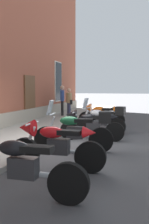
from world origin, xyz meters
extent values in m
plane|color=#424244|center=(0.00, 0.00, 0.00)|extent=(140.00, 140.00, 0.00)
cube|color=gray|center=(0.00, 1.38, 0.06)|extent=(30.96, 2.77, 0.12)
cube|color=brown|center=(4.16, 2.74, 1.15)|extent=(1.10, 0.08, 2.30)
cube|color=silver|center=(8.32, 2.75, 2.10)|extent=(1.22, 0.06, 2.52)
cube|color=black|center=(8.32, 2.72, 2.10)|extent=(1.10, 0.03, 2.40)
cylinder|color=black|center=(-3.69, -1.67, 0.31)|extent=(0.13, 0.63, 0.63)
cube|color=#28282B|center=(-3.70, -0.95, 0.49)|extent=(0.23, 0.44, 0.32)
ellipsoid|color=black|center=(-3.70, -0.80, 0.79)|extent=(0.27, 0.52, 0.24)
cube|color=black|center=(-3.70, -1.18, 0.80)|extent=(0.23, 0.48, 0.10)
cylinder|color=silver|center=(-3.58, -1.25, 0.36)|extent=(0.10, 0.45, 0.09)
cylinder|color=black|center=(-2.27, -0.24, 0.32)|extent=(0.13, 0.65, 0.65)
cylinder|color=black|center=(-2.24, -1.68, 0.32)|extent=(0.13, 0.65, 0.65)
cylinder|color=silver|center=(-2.27, -0.34, 0.58)|extent=(0.07, 0.32, 0.65)
cube|color=#28282B|center=(-2.26, -1.01, 0.50)|extent=(0.23, 0.44, 0.32)
ellipsoid|color=red|center=(-2.26, -0.86, 0.79)|extent=(0.27, 0.52, 0.24)
cube|color=black|center=(-2.25, -1.24, 0.80)|extent=(0.23, 0.48, 0.10)
cylinder|color=silver|center=(-2.26, -0.42, 0.96)|extent=(0.62, 0.05, 0.04)
cylinder|color=silver|center=(-2.13, -1.31, 0.37)|extent=(0.10, 0.45, 0.09)
cone|color=red|center=(-2.27, -0.29, 0.86)|extent=(0.37, 0.35, 0.36)
cone|color=red|center=(-2.24, -1.66, 0.82)|extent=(0.24, 0.26, 0.24)
cylinder|color=black|center=(-0.74, -0.11, 0.33)|extent=(0.21, 0.67, 0.66)
cylinder|color=black|center=(-0.54, -1.59, 0.33)|extent=(0.21, 0.67, 0.66)
cylinder|color=silver|center=(-0.73, -0.21, 0.60)|extent=(0.11, 0.33, 0.67)
cube|color=#28282B|center=(-0.63, -0.90, 0.51)|extent=(0.28, 0.47, 0.32)
ellipsoid|color=#195633|center=(-0.65, -0.75, 0.83)|extent=(0.33, 0.55, 0.24)
cube|color=black|center=(-0.60, -1.13, 0.84)|extent=(0.28, 0.51, 0.10)
cylinder|color=silver|center=(-0.72, -0.29, 1.00)|extent=(0.62, 0.12, 0.04)
cylinder|color=silver|center=(-0.47, -1.18, 0.38)|extent=(0.15, 0.46, 0.09)
cube|color=#B2BCC6|center=(-0.73, -0.23, 1.18)|extent=(0.38, 0.19, 0.40)
cube|color=black|center=(-0.52, -1.69, 0.94)|extent=(0.40, 0.37, 0.30)
cylinder|color=black|center=(0.78, -0.31, 0.31)|extent=(0.17, 0.63, 0.62)
cylinder|color=black|center=(0.91, -1.77, 0.31)|extent=(0.17, 0.63, 0.62)
cylinder|color=silver|center=(0.79, -0.41, 0.56)|extent=(0.10, 0.31, 0.63)
cube|color=#28282B|center=(0.85, -1.09, 0.49)|extent=(0.26, 0.46, 0.32)
ellipsoid|color=black|center=(0.84, -0.94, 0.76)|extent=(0.30, 0.54, 0.24)
cube|color=black|center=(0.87, -1.32, 0.77)|extent=(0.26, 0.50, 0.10)
cylinder|color=silver|center=(0.80, -0.49, 0.93)|extent=(0.62, 0.09, 0.04)
cylinder|color=silver|center=(0.99, -1.38, 0.36)|extent=(0.13, 0.46, 0.09)
cone|color=black|center=(0.79, -0.36, 0.83)|extent=(0.39, 0.37, 0.36)
cone|color=black|center=(0.90, -1.75, 0.79)|extent=(0.26, 0.28, 0.24)
cylinder|color=black|center=(2.25, -0.38, 0.30)|extent=(0.19, 0.62, 0.61)
cylinder|color=black|center=(2.08, -1.73, 0.30)|extent=(0.19, 0.62, 0.61)
cylinder|color=silver|center=(2.23, -0.48, 0.56)|extent=(0.11, 0.32, 0.65)
cube|color=#28282B|center=(2.16, -1.10, 0.48)|extent=(0.27, 0.46, 0.32)
ellipsoid|color=#B7BABF|center=(2.18, -0.96, 0.77)|extent=(0.32, 0.55, 0.24)
cube|color=black|center=(2.13, -1.33, 0.78)|extent=(0.28, 0.50, 0.10)
cylinder|color=silver|center=(2.22, -0.56, 0.94)|extent=(0.62, 0.11, 0.04)
cylinder|color=silver|center=(2.24, -1.42, 0.35)|extent=(0.14, 0.46, 0.09)
cube|color=#B2BCC6|center=(2.23, -0.50, 1.12)|extent=(0.37, 0.18, 0.40)
cube|color=black|center=(2.07, -1.83, 0.88)|extent=(0.40, 0.36, 0.30)
cylinder|color=black|center=(3.76, -0.16, 0.33)|extent=(0.14, 0.67, 0.66)
cylinder|color=black|center=(3.72, -1.54, 0.33)|extent=(0.14, 0.67, 0.66)
cylinder|color=silver|center=(3.76, -0.26, 0.58)|extent=(0.08, 0.31, 0.63)
cube|color=#28282B|center=(3.74, -0.90, 0.51)|extent=(0.23, 0.45, 0.32)
ellipsoid|color=orange|center=(3.74, -0.75, 0.78)|extent=(0.28, 0.53, 0.24)
cube|color=black|center=(3.73, -1.13, 0.79)|extent=(0.24, 0.49, 0.10)
cylinder|color=silver|center=(3.76, -0.34, 0.95)|extent=(0.62, 0.06, 0.04)
cylinder|color=silver|center=(3.85, -1.20, 0.38)|extent=(0.10, 0.45, 0.09)
cone|color=orange|center=(3.76, -0.21, 0.85)|extent=(0.37, 0.35, 0.36)
cone|color=orange|center=(3.72, -1.52, 0.81)|extent=(0.25, 0.27, 0.24)
cylinder|color=#2D3351|center=(6.07, 1.37, 0.51)|extent=(0.14, 0.14, 0.77)
cylinder|color=#2D3351|center=(5.92, 1.27, 0.51)|extent=(0.14, 0.14, 0.77)
cube|color=tan|center=(6.00, 1.32, 1.17)|extent=(0.44, 0.40, 0.55)
sphere|color=tan|center=(6.00, 1.32, 1.58)|extent=(0.21, 0.21, 0.21)
cylinder|color=tan|center=(6.20, 1.46, 1.15)|extent=(0.09, 0.09, 0.52)
cylinder|color=tan|center=(5.80, 1.17, 1.15)|extent=(0.09, 0.09, 0.52)
cube|color=black|center=(5.75, 1.11, 0.95)|extent=(0.14, 0.14, 0.24)
cylinder|color=black|center=(6.58, 1.90, 0.55)|extent=(0.14, 0.14, 0.85)
cylinder|color=black|center=(6.76, 1.94, 0.55)|extent=(0.14, 0.14, 0.85)
cube|color=#2D478C|center=(6.67, 1.92, 1.27)|extent=(0.44, 0.30, 0.60)
sphere|color=tan|center=(6.67, 1.92, 1.72)|extent=(0.23, 0.23, 0.23)
cylinder|color=#2D478C|center=(6.43, 1.86, 1.24)|extent=(0.09, 0.09, 0.57)
cylinder|color=#2D478C|center=(6.91, 1.99, 1.24)|extent=(0.09, 0.09, 0.57)
cube|color=maroon|center=(6.98, 2.02, 1.02)|extent=(0.11, 0.14, 0.24)
camera|label=1|loc=(-7.12, -2.74, 1.71)|focal=40.83mm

